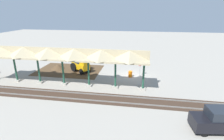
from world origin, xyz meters
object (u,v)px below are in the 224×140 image
Objects in this scene: backhoe at (80,64)px; distant_parked_car at (220,120)px; traffic_barrel at (130,74)px; stop_sign at (140,65)px.

backhoe is 1.11× the size of distant_parked_car.
distant_parked_car is 13.51m from traffic_barrel.
distant_parked_car reaches higher than traffic_barrel.
distant_parked_car is (-6.43, 11.64, -0.69)m from stop_sign.
backhoe is 5.41× the size of traffic_barrel.
distant_parked_car is at bearing 118.90° from stop_sign.
distant_parked_car is at bearing 125.27° from traffic_barrel.
backhoe reaches higher than stop_sign.
distant_parked_car is 4.88× the size of traffic_barrel.
traffic_barrel is (-8.03, 1.16, -0.82)m from backhoe.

